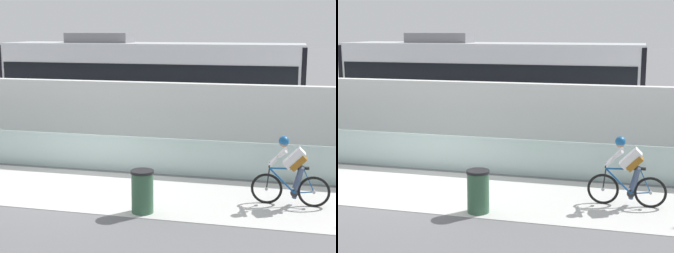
{
  "view_description": "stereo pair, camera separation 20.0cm",
  "coord_description": "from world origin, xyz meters",
  "views": [
    {
      "loc": [
        5.37,
        -11.68,
        3.99
      ],
      "look_at": [
        1.97,
        2.35,
        1.25
      ],
      "focal_mm": 55.6,
      "sensor_mm": 36.0,
      "label": 1
    },
    {
      "loc": [
        5.56,
        -11.63,
        3.99
      ],
      "look_at": [
        1.97,
        2.35,
        1.25
      ],
      "focal_mm": 55.6,
      "sensor_mm": 36.0,
      "label": 2
    }
  ],
  "objects": [
    {
      "name": "bike_path_deck",
      "position": [
        0.0,
        0.0,
        0.01
      ],
      "size": [
        32.0,
        3.2,
        0.01
      ],
      "primitive_type": "cube",
      "color": "silver",
      "rests_on": "ground"
    },
    {
      "name": "tram_rail_far",
      "position": [
        0.0,
        7.57,
        0.0
      ],
      "size": [
        32.0,
        0.08,
        0.01
      ],
      "primitive_type": "cube",
      "color": "#595654",
      "rests_on": "ground"
    },
    {
      "name": "ground_plane",
      "position": [
        0.0,
        0.0,
        0.0
      ],
      "size": [
        200.0,
        200.0,
        0.0
      ],
      "primitive_type": "plane",
      "color": "slate"
    },
    {
      "name": "glass_parapet",
      "position": [
        0.0,
        1.85,
        0.51
      ],
      "size": [
        32.0,
        0.05,
        1.01
      ],
      "primitive_type": "cube",
      "color": "#ADC6C1",
      "rests_on": "ground"
    },
    {
      "name": "tram_rail_near",
      "position": [
        0.0,
        6.13,
        0.0
      ],
      "size": [
        32.0,
        0.08,
        0.01
      ],
      "primitive_type": "cube",
      "color": "#595654",
      "rests_on": "ground"
    },
    {
      "name": "tram",
      "position": [
        0.21,
        6.85,
        1.89
      ],
      "size": [
        11.06,
        2.54,
        3.81
      ],
      "color": "silver",
      "rests_on": "ground"
    },
    {
      "name": "cyclist_on_bike",
      "position": [
        5.4,
        0.0,
        0.78
      ],
      "size": [
        1.77,
        0.58,
        1.61
      ],
      "color": "black",
      "rests_on": "ground"
    },
    {
      "name": "trash_bin",
      "position": [
        2.26,
        -1.25,
        0.48
      ],
      "size": [
        0.51,
        0.51,
        0.96
      ],
      "color": "#33593F",
      "rests_on": "ground"
    },
    {
      "name": "concrete_barrier_wall",
      "position": [
        0.0,
        3.65,
        1.18
      ],
      "size": [
        32.0,
        0.36,
        2.35
      ],
      "primitive_type": "cube",
      "color": "silver",
      "rests_on": "ground"
    }
  ]
}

